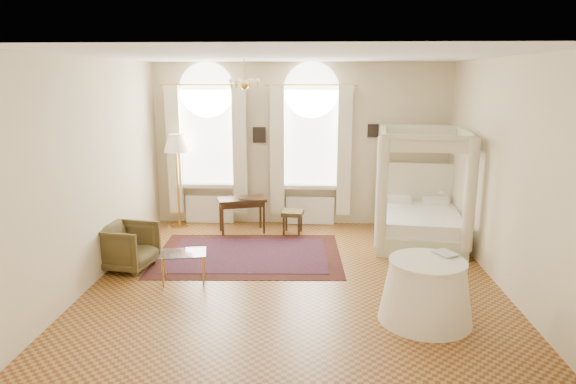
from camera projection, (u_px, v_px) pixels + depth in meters
The scene contains 18 objects.
ground at pixel (296, 277), 7.91m from camera, with size 6.00×6.00×0.00m, color olive.
room_walls at pixel (296, 149), 7.47m from camera, with size 6.00×6.00×6.00m.
window_left at pixel (208, 153), 10.47m from camera, with size 1.62×0.27×3.29m.
window_right at pixel (311, 154), 10.37m from camera, with size 1.62×0.27×3.29m.
chandelier at pixel (244, 83), 8.48m from camera, with size 0.51×0.45×0.50m.
wall_pictures at pixel (305, 133), 10.38m from camera, with size 2.54×0.03×0.39m.
canopy_bed at pixel (419, 218), 9.43m from camera, with size 1.80×2.11×2.10m.
nightstand at pixel (434, 215), 10.35m from camera, with size 0.39×0.35×0.55m, color #331F0D.
nightstand_lamp at pixel (440, 187), 10.25m from camera, with size 0.31×0.31×0.45m.
writing_desk at pixel (242, 203), 10.04m from camera, with size 1.02×0.72×0.69m.
laptop at pixel (247, 199), 9.92m from camera, with size 0.30×0.20×0.02m, color black.
stool at pixel (293, 215), 10.00m from camera, with size 0.44×0.44×0.46m.
armchair at pixel (127, 247), 8.18m from camera, with size 0.78×0.80×0.73m, color #463B1E.
coffee_table at pixel (183, 255), 7.64m from camera, with size 0.75×0.59×0.46m.
floor_lamp at pixel (176, 148), 10.22m from camera, with size 0.49×0.49×1.90m.
oriental_rug at pixel (248, 255), 8.86m from camera, with size 3.25×2.40×0.01m.
side_table at pixel (426, 291), 6.43m from camera, with size 1.17×1.17×0.80m.
book at pixel (439, 255), 6.50m from camera, with size 0.22×0.29×0.03m, color black.
Camera 1 is at (0.24, -7.42, 3.02)m, focal length 32.00 mm.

